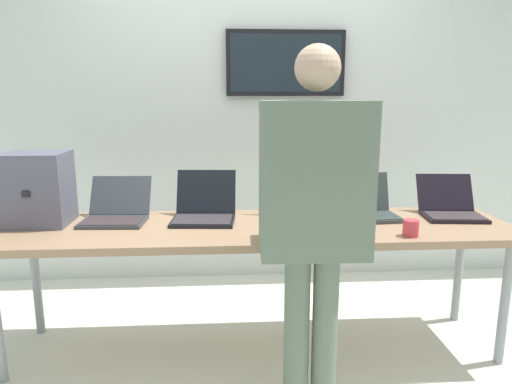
{
  "coord_description": "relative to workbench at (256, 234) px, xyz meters",
  "views": [
    {
      "loc": [
        -0.16,
        -2.46,
        1.44
      ],
      "look_at": [
        0.01,
        0.17,
        0.88
      ],
      "focal_mm": 32.62,
      "sensor_mm": 36.0,
      "label": 1
    }
  ],
  "objects": [
    {
      "name": "workbench",
      "position": [
        0.0,
        0.0,
        0.0
      ],
      "size": [
        2.82,
        0.7,
        0.73
      ],
      "color": "#997759",
      "rests_on": "ground"
    },
    {
      "name": "laptop_station_4",
      "position": [
        1.16,
        0.12,
        0.1
      ],
      "size": [
        0.36,
        0.38,
        0.23
      ],
      "color": "black",
      "rests_on": "workbench"
    },
    {
      "name": "paper_sheet",
      "position": [
        0.47,
        -0.17,
        0.05
      ],
      "size": [
        0.24,
        0.31,
        0.0
      ],
      "color": "white",
      "rests_on": "workbench"
    },
    {
      "name": "laptop_station_1",
      "position": [
        -0.29,
        0.14,
        0.11
      ],
      "size": [
        0.37,
        0.39,
        0.26
      ],
      "color": "black",
      "rests_on": "workbench"
    },
    {
      "name": "equipment_box",
      "position": [
        -1.19,
        0.11,
        0.25
      ],
      "size": [
        0.34,
        0.3,
        0.4
      ],
      "color": "#565668",
      "rests_on": "workbench"
    },
    {
      "name": "ground",
      "position": [
        0.0,
        0.0,
        -0.7
      ],
      "size": [
        8.0,
        8.0,
        0.04
      ],
      "primitive_type": "cube",
      "color": "silver"
    },
    {
      "name": "laptop_station_3",
      "position": [
        0.65,
        0.14,
        0.11
      ],
      "size": [
        0.36,
        0.33,
        0.24
      ],
      "color": "#333A3B",
      "rests_on": "workbench"
    },
    {
      "name": "laptop_station_0",
      "position": [
        -0.79,
        0.14,
        0.1
      ],
      "size": [
        0.37,
        0.38,
        0.23
      ],
      "color": "#363B41",
      "rests_on": "workbench"
    },
    {
      "name": "laptop_station_2",
      "position": [
        0.21,
        0.13,
        0.11
      ],
      "size": [
        0.35,
        0.32,
        0.25
      ],
      "color": "black",
      "rests_on": "workbench"
    },
    {
      "name": "person",
      "position": [
        0.2,
        -0.62,
        0.3
      ],
      "size": [
        0.45,
        0.59,
        1.63
      ],
      "color": "slate",
      "rests_on": "ground"
    },
    {
      "name": "coffee_mug",
      "position": [
        0.77,
        -0.25,
        0.09
      ],
      "size": [
        0.08,
        0.08,
        0.08
      ],
      "color": "#CC3842",
      "rests_on": "workbench"
    },
    {
      "name": "back_wall",
      "position": [
        0.01,
        1.13,
        0.61
      ],
      "size": [
        8.0,
        0.11,
        2.56
      ],
      "color": "silver",
      "rests_on": "ground"
    }
  ]
}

